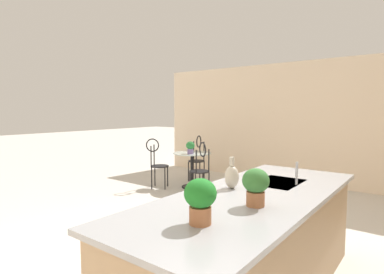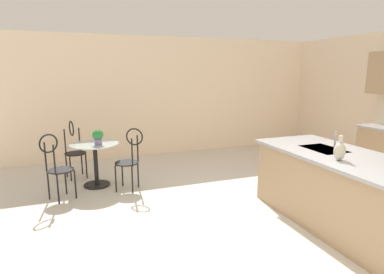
% 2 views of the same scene
% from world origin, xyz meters
% --- Properties ---
extents(ground_plane, '(40.00, 40.00, 0.00)m').
position_xyz_m(ground_plane, '(0.00, 0.00, 0.00)').
color(ground_plane, beige).
extents(wall_left_window, '(0.12, 7.80, 2.70)m').
position_xyz_m(wall_left_window, '(-4.26, 0.00, 1.35)').
color(wall_left_window, beige).
rests_on(wall_left_window, ground).
extents(kitchen_island, '(2.80, 1.06, 0.92)m').
position_xyz_m(kitchen_island, '(0.30, 0.85, 0.46)').
color(kitchen_island, tan).
rests_on(kitchen_island, ground).
extents(bistro_table, '(0.80, 0.80, 0.74)m').
position_xyz_m(bistro_table, '(-2.47, -1.92, 0.45)').
color(bistro_table, black).
rests_on(bistro_table, ground).
extents(chair_near_window, '(0.52, 0.52, 1.04)m').
position_xyz_m(chair_near_window, '(-2.01, -2.51, 0.57)').
color(chair_near_window, black).
rests_on(chair_near_window, ground).
extents(chair_by_island, '(0.52, 0.52, 1.04)m').
position_xyz_m(chair_by_island, '(-2.06, -1.41, 0.57)').
color(chair_by_island, black).
rests_on(chair_by_island, ground).
extents(chair_toward_desk, '(0.52, 0.46, 1.04)m').
position_xyz_m(chair_toward_desk, '(-3.10, -2.25, 0.57)').
color(chair_toward_desk, black).
rests_on(chair_toward_desk, ground).
extents(sink_faucet, '(0.02, 0.02, 0.22)m').
position_xyz_m(sink_faucet, '(-0.25, 1.03, 1.03)').
color(sink_faucet, '#B2B5BA').
rests_on(sink_faucet, kitchen_island).
extents(potted_plant_on_table, '(0.18, 0.18, 0.25)m').
position_xyz_m(potted_plant_on_table, '(-2.34, -1.87, 0.88)').
color(potted_plant_on_table, '#7A669E').
rests_on(potted_plant_on_table, bistro_table).
extents(vase_on_counter, '(0.13, 0.13, 0.29)m').
position_xyz_m(vase_on_counter, '(0.25, 0.61, 1.03)').
color(vase_on_counter, '#BCB29E').
rests_on(vase_on_counter, kitchen_island).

